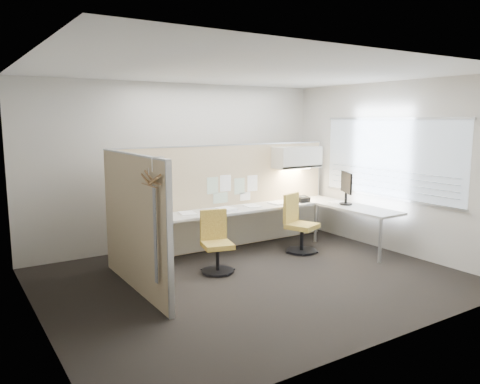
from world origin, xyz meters
TOP-DOWN VIEW (x-y plane):
  - floor at (0.00, 0.00)m, footprint 5.50×4.50m
  - ceiling at (0.00, 0.00)m, footprint 5.50×4.50m
  - wall_back at (0.00, 2.25)m, footprint 5.50×0.02m
  - wall_front at (0.00, -2.25)m, footprint 5.50×0.02m
  - wall_left at (-2.75, 0.00)m, footprint 0.02×4.50m
  - wall_right at (2.75, 0.00)m, footprint 0.02×4.50m
  - window_pane at (2.73, 0.00)m, footprint 0.01×2.80m
  - partition_back at (0.55, 1.60)m, footprint 4.10×0.06m
  - partition_left at (-1.50, 0.50)m, footprint 0.06×2.20m
  - desk at (0.93, 1.13)m, footprint 4.00×2.07m
  - overhead_bin at (1.90, 1.39)m, footprint 0.90×0.36m
  - task_light_strip at (1.90, 1.39)m, footprint 0.60×0.06m
  - pinned_papers at (0.63, 1.57)m, footprint 1.01×0.00m
  - poster at (-1.05, 1.57)m, footprint 0.28×0.00m
  - chair_left at (-0.27, 0.55)m, footprint 0.49×0.51m
  - chair_right at (1.39, 0.70)m, footprint 0.58×0.59m
  - monitor at (2.30, 0.54)m, footprint 0.28×0.49m
  - phone at (1.85, 1.15)m, footprint 0.22×0.21m
  - stapler at (1.67, 1.32)m, footprint 0.15×0.08m
  - tape_dispenser at (1.86, 1.33)m, footprint 0.11×0.07m
  - coat_hook at (-1.58, -0.33)m, footprint 0.18×0.48m
  - paper_stack_0 at (-0.93, 1.27)m, footprint 0.23×0.30m
  - paper_stack_1 at (-0.36, 1.29)m, footprint 0.28×0.34m
  - paper_stack_2 at (0.32, 1.24)m, footprint 0.28×0.34m
  - paper_stack_3 at (0.86, 1.30)m, footprint 0.26×0.32m
  - paper_stack_4 at (1.37, 1.26)m, footprint 0.25×0.32m
  - paper_stack_5 at (2.30, 0.72)m, footprint 0.24×0.31m

SIDE VIEW (x-z plane):
  - floor at x=0.00m, z-range -0.01..0.00m
  - chair_left at x=-0.27m, z-range -0.03..0.85m
  - chair_right at x=1.39m, z-range -0.03..0.92m
  - desk at x=0.93m, z-range 0.24..0.97m
  - paper_stack_3 at x=0.86m, z-range 0.73..0.74m
  - paper_stack_4 at x=1.37m, z-range 0.73..0.75m
  - paper_stack_5 at x=2.30m, z-range 0.73..0.75m
  - paper_stack_1 at x=-0.36m, z-range 0.73..0.75m
  - paper_stack_0 at x=-0.93m, z-range 0.73..0.76m
  - paper_stack_2 at x=0.32m, z-range 0.73..0.77m
  - stapler at x=1.67m, z-range 0.73..0.78m
  - tape_dispenser at x=1.86m, z-range 0.73..0.79m
  - phone at x=1.85m, z-range 0.72..0.84m
  - partition_back at x=0.55m, z-range 0.00..1.75m
  - partition_left at x=-1.50m, z-range 0.00..1.75m
  - pinned_papers at x=0.63m, z-range 0.80..1.27m
  - monitor at x=2.30m, z-range 0.77..1.34m
  - task_light_strip at x=1.90m, z-range 1.29..1.31m
  - wall_back at x=0.00m, z-range 0.00..2.80m
  - wall_front at x=0.00m, z-range 0.00..2.80m
  - wall_left at x=-2.75m, z-range 0.00..2.80m
  - wall_right at x=2.75m, z-range 0.00..2.80m
  - coat_hook at x=-1.58m, z-range 0.70..2.12m
  - poster at x=-1.05m, z-range 1.24..1.59m
  - overhead_bin at x=1.90m, z-range 1.32..1.70m
  - window_pane at x=2.73m, z-range 0.90..2.20m
  - ceiling at x=0.00m, z-range 2.80..2.81m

